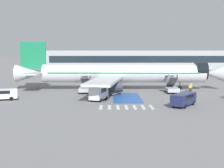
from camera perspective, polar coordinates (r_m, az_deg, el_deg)
ground_plane at (r=63.94m, az=1.77°, el=-1.09°), size 600.00×600.00×0.00m
apron_leadline_yellow at (r=64.10m, az=2.13°, el=-1.07°), size 76.99×1.78×0.01m
apron_stand_patch_blue at (r=53.37m, az=2.71°, el=-2.53°), size 4.73×11.92×0.01m
apron_walkway_bar_0 at (r=44.47m, az=-2.02°, el=-4.27°), size 0.44×3.60×0.01m
apron_walkway_bar_1 at (r=44.46m, az=-0.46°, el=-4.27°), size 0.44×3.60×0.01m
apron_walkway_bar_2 at (r=44.48m, az=1.09°, el=-4.27°), size 0.44×3.60×0.01m
apron_walkway_bar_3 at (r=44.53m, az=2.63°, el=-4.26°), size 0.44×3.60×0.01m
apron_walkway_bar_4 at (r=44.62m, az=4.18°, el=-4.25°), size 0.44×3.60×0.01m
apron_walkway_bar_5 at (r=44.74m, az=5.71°, el=-4.24°), size 0.44×3.60×0.01m
apron_walkway_bar_6 at (r=44.89m, az=7.24°, el=-4.22°), size 0.44×3.60×0.01m
airliner at (r=63.75m, az=1.53°, el=1.93°), size 42.75×36.56×9.83m
boarding_stairs_forward at (r=60.58m, az=10.87°, el=-0.66°), size 2.30×5.27×3.98m
boarding_stairs_aft at (r=59.83m, az=-4.87°, el=-0.66°), size 2.30×5.27×3.89m
fuel_tanker at (r=86.18m, az=-2.55°, el=2.00°), size 9.94×3.90×3.60m
service_van_0 at (r=50.32m, az=-2.43°, el=-1.50°), size 3.11×4.65×2.27m
service_van_2 at (r=46.35m, az=12.95°, el=-2.59°), size 4.67×5.55×1.85m
service_van_3 at (r=53.51m, az=-19.60°, el=-1.66°), size 5.28×3.11×1.82m
baggage_cart at (r=56.71m, az=-0.52°, el=-1.75°), size 2.93×2.87×0.87m
ground_crew_0 at (r=61.27m, az=1.34°, el=-0.48°), size 0.47×0.46×1.71m
ground_crew_1 at (r=62.09m, az=14.08°, el=-0.62°), size 0.49×0.42×1.62m
ground_crew_2 at (r=63.04m, az=14.27°, el=-0.51°), size 0.49×0.43×1.65m
terminal_building at (r=137.08m, az=6.14°, el=4.42°), size 85.10×12.10×8.05m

